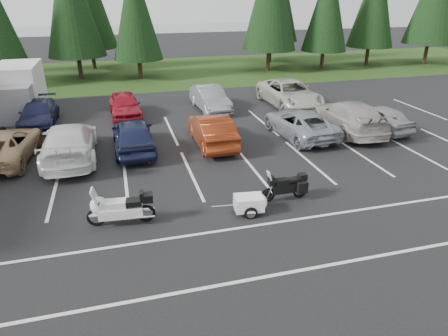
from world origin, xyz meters
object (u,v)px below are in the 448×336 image
car_near_2 (4,146)px  car_far_2 (125,105)px  car_near_8 (380,118)px  car_near_4 (133,135)px  car_near_6 (300,123)px  cargo_trailer (249,205)px  car_near_3 (69,142)px  car_far_3 (210,98)px  touring_motorcycle (120,206)px  car_far_4 (290,94)px  car_near_5 (212,130)px  car_far_1 (39,114)px  box_truck (17,91)px  adventure_motorcycle (285,185)px  car_near_7 (348,116)px

car_near_2 → car_far_2: 7.75m
car_near_8 → car_near_4: bearing=-6.5°
car_near_6 → cargo_trailer: bearing=49.0°
car_near_3 → car_near_6: bearing=179.8°
car_near_4 → car_near_6: 8.54m
car_far_3 → touring_motorcycle: bearing=-120.2°
car_near_6 → car_far_4: (1.92, 5.69, 0.12)m
car_far_4 → car_near_6: bearing=-110.9°
car_near_5 → car_far_1: car_near_5 is taller
box_truck → car_far_4: bearing=-8.7°
car_far_3 → touring_motorcycle: size_ratio=1.83×
car_near_6 → adventure_motorcycle: car_near_6 is taller
box_truck → cargo_trailer: (9.82, -15.16, -1.12)m
car_near_6 → box_truck: bearing=-33.5°
car_far_2 → adventure_motorcycle: (5.16, -12.21, -0.12)m
cargo_trailer → car_near_4: bearing=122.6°
car_far_1 → cargo_trailer: car_far_1 is taller
car_near_3 → car_near_4: car_near_3 is taller
car_near_2 → car_near_3: size_ratio=0.91×
car_near_2 → car_near_4: car_near_4 is taller
car_far_2 → touring_motorcycle: bearing=-95.7°
car_near_7 → car_near_5: bearing=4.6°
car_near_6 → car_near_7: 2.91m
car_near_4 → car_far_2: bearing=-89.3°
car_near_5 → car_far_3: 6.35m
car_near_5 → car_far_2: bearing=-56.6°
car_near_4 → car_far_4: size_ratio=0.79×
car_near_4 → car_far_4: (10.46, 5.55, 0.03)m
car_near_6 → adventure_motorcycle: bearing=56.2°
car_near_8 → car_far_1: (-18.18, 5.83, -0.03)m
car_near_8 → car_far_2: 14.70m
car_near_3 → car_near_8: (16.07, -0.06, -0.12)m
car_far_3 → car_near_2: bearing=-156.9°
car_near_6 → car_near_7: bearing=177.0°
car_near_4 → cargo_trailer: car_near_4 is taller
box_truck → car_near_6: size_ratio=1.11×
car_near_5 → car_far_4: 8.78m
car_far_1 → cargo_trailer: 15.07m
car_near_3 → car_far_3: car_near_3 is taller
car_near_3 → car_far_1: 6.14m
cargo_trailer → car_near_8: bearing=40.8°
box_truck → car_near_3: bearing=-67.3°
car_far_2 → cargo_trailer: (3.60, -12.78, -0.41)m
car_near_8 → car_far_1: size_ratio=0.89×
car_far_2 → car_far_3: bearing=0.4°
car_near_2 → car_far_3: bearing=-147.0°
car_far_1 → car_far_4: bearing=-0.2°
car_far_1 → touring_motorcycle: 12.75m
box_truck → car_far_1: box_truck is taller
car_near_6 → cargo_trailer: (-5.10, -6.88, -0.37)m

